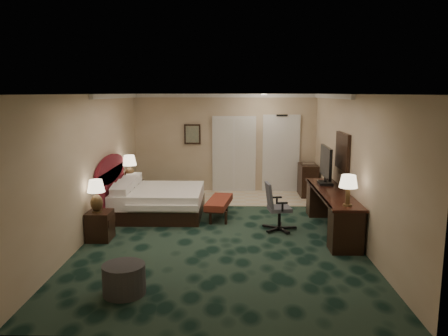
{
  "coord_description": "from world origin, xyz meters",
  "views": [
    {
      "loc": [
        0.23,
        -8.26,
        2.72
      ],
      "look_at": [
        0.04,
        0.6,
        1.19
      ],
      "focal_mm": 35.0,
      "sensor_mm": 36.0,
      "label": 1
    }
  ],
  "objects_px": {
    "bed": "(159,202)",
    "minibar": "(308,180)",
    "lamp_near": "(96,196)",
    "lamp_far": "(130,169)",
    "nightstand_near": "(100,226)",
    "ottoman": "(124,279)",
    "desk_chair": "(280,207)",
    "desk": "(331,211)",
    "nightstand_far": "(132,193)",
    "tv": "(326,166)",
    "bed_bench": "(219,208)"
  },
  "relations": [
    {
      "from": "nightstand_near",
      "to": "tv",
      "type": "xyz_separation_m",
      "value": [
        4.46,
        1.35,
        0.93
      ]
    },
    {
      "from": "bed",
      "to": "nightstand_far",
      "type": "height_order",
      "value": "bed"
    },
    {
      "from": "nightstand_far",
      "to": "ottoman",
      "type": "xyz_separation_m",
      "value": [
        0.98,
        -4.78,
        -0.09
      ]
    },
    {
      "from": "lamp_far",
      "to": "desk_chair",
      "type": "xyz_separation_m",
      "value": [
        3.43,
        -1.86,
        -0.43
      ]
    },
    {
      "from": "ottoman",
      "to": "desk_chair",
      "type": "xyz_separation_m",
      "value": [
        2.41,
        2.87,
        0.28
      ]
    },
    {
      "from": "lamp_near",
      "to": "tv",
      "type": "height_order",
      "value": "tv"
    },
    {
      "from": "bed_bench",
      "to": "tv",
      "type": "distance_m",
      "value": 2.49
    },
    {
      "from": "nightstand_near",
      "to": "desk_chair",
      "type": "height_order",
      "value": "desk_chair"
    },
    {
      "from": "lamp_near",
      "to": "nightstand_far",
      "type": "bearing_deg",
      "value": 88.83
    },
    {
      "from": "bed",
      "to": "minibar",
      "type": "height_order",
      "value": "minibar"
    },
    {
      "from": "bed",
      "to": "desk",
      "type": "relative_size",
      "value": 0.7
    },
    {
      "from": "bed_bench",
      "to": "tv",
      "type": "height_order",
      "value": "tv"
    },
    {
      "from": "nightstand_far",
      "to": "desk",
      "type": "bearing_deg",
      "value": -23.54
    },
    {
      "from": "nightstand_near",
      "to": "tv",
      "type": "distance_m",
      "value": 4.75
    },
    {
      "from": "lamp_far",
      "to": "bed_bench",
      "type": "bearing_deg",
      "value": -23.72
    },
    {
      "from": "desk_chair",
      "to": "minibar",
      "type": "bearing_deg",
      "value": 62.3
    },
    {
      "from": "lamp_near",
      "to": "bed",
      "type": "bearing_deg",
      "value": 63.41
    },
    {
      "from": "tv",
      "to": "bed_bench",
      "type": "bearing_deg",
      "value": 176.6
    },
    {
      "from": "ottoman",
      "to": "desk",
      "type": "height_order",
      "value": "desk"
    },
    {
      "from": "bed",
      "to": "lamp_far",
      "type": "xyz_separation_m",
      "value": [
        -0.84,
        0.81,
        0.61
      ]
    },
    {
      "from": "nightstand_far",
      "to": "lamp_near",
      "type": "height_order",
      "value": "lamp_near"
    },
    {
      "from": "lamp_far",
      "to": "bed",
      "type": "bearing_deg",
      "value": -43.91
    },
    {
      "from": "lamp_far",
      "to": "desk_chair",
      "type": "distance_m",
      "value": 3.93
    },
    {
      "from": "desk",
      "to": "nightstand_near",
      "type": "bearing_deg",
      "value": -172.0
    },
    {
      "from": "lamp_near",
      "to": "lamp_far",
      "type": "bearing_deg",
      "value": 89.52
    },
    {
      "from": "ottoman",
      "to": "minibar",
      "type": "bearing_deg",
      "value": 59.34
    },
    {
      "from": "nightstand_far",
      "to": "minibar",
      "type": "bearing_deg",
      "value": 13.83
    },
    {
      "from": "lamp_near",
      "to": "ottoman",
      "type": "xyz_separation_m",
      "value": [
        1.04,
        -2.2,
        -0.64
      ]
    },
    {
      "from": "nightstand_near",
      "to": "bed",
      "type": "bearing_deg",
      "value": 63.94
    },
    {
      "from": "bed",
      "to": "minibar",
      "type": "xyz_separation_m",
      "value": [
        3.66,
        1.96,
        0.12
      ]
    },
    {
      "from": "lamp_near",
      "to": "desk",
      "type": "distance_m",
      "value": 4.55
    },
    {
      "from": "nightstand_near",
      "to": "ottoman",
      "type": "relative_size",
      "value": 0.92
    },
    {
      "from": "lamp_near",
      "to": "desk_chair",
      "type": "height_order",
      "value": "lamp_near"
    },
    {
      "from": "nightstand_far",
      "to": "tv",
      "type": "xyz_separation_m",
      "value": [
        4.43,
        -1.21,
        0.91
      ]
    },
    {
      "from": "minibar",
      "to": "nightstand_near",
      "type": "bearing_deg",
      "value": -140.87
    },
    {
      "from": "nightstand_far",
      "to": "minibar",
      "type": "height_order",
      "value": "minibar"
    },
    {
      "from": "lamp_far",
      "to": "ottoman",
      "type": "distance_m",
      "value": 4.89
    },
    {
      "from": "nightstand_near",
      "to": "ottoman",
      "type": "xyz_separation_m",
      "value": [
        1.0,
        -2.23,
        -0.06
      ]
    },
    {
      "from": "bed_bench",
      "to": "desk",
      "type": "xyz_separation_m",
      "value": [
        2.26,
        -0.91,
        0.19
      ]
    },
    {
      "from": "minibar",
      "to": "bed",
      "type": "bearing_deg",
      "value": -151.84
    },
    {
      "from": "bed",
      "to": "nightstand_far",
      "type": "relative_size",
      "value": 3.25
    },
    {
      "from": "bed",
      "to": "tv",
      "type": "bearing_deg",
      "value": -5.47
    },
    {
      "from": "lamp_far",
      "to": "desk_chair",
      "type": "bearing_deg",
      "value": -28.46
    },
    {
      "from": "ottoman",
      "to": "tv",
      "type": "height_order",
      "value": "tv"
    },
    {
      "from": "nightstand_near",
      "to": "lamp_far",
      "type": "xyz_separation_m",
      "value": [
        -0.01,
        2.5,
        0.65
      ]
    },
    {
      "from": "lamp_near",
      "to": "desk_chair",
      "type": "distance_m",
      "value": 3.53
    },
    {
      "from": "bed",
      "to": "bed_bench",
      "type": "relative_size",
      "value": 1.57
    },
    {
      "from": "nightstand_near",
      "to": "tv",
      "type": "height_order",
      "value": "tv"
    },
    {
      "from": "desk",
      "to": "tv",
      "type": "relative_size",
      "value": 2.66
    },
    {
      "from": "bed",
      "to": "bed_bench",
      "type": "distance_m",
      "value": 1.36
    }
  ]
}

